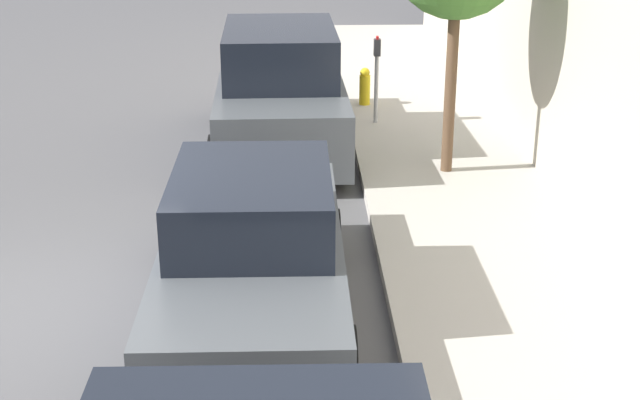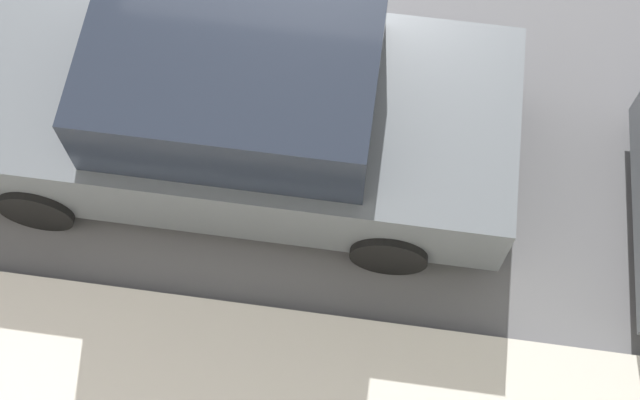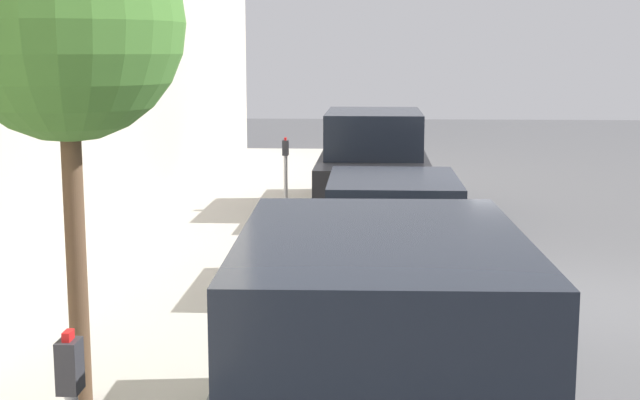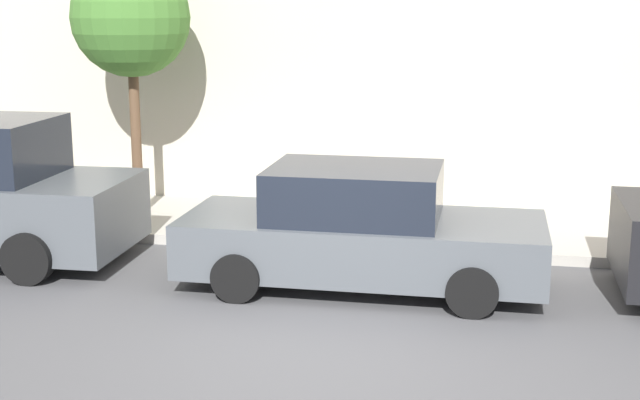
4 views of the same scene
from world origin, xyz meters
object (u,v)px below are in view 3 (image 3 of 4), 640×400
at_px(parked_sedan_second, 393,241).
at_px(street_tree, 65,25).
at_px(parked_suv_third, 380,398).
at_px(parking_meter_near, 286,165).
at_px(parked_suv_nearest, 373,167).

xyz_separation_m(parked_sedan_second, street_tree, (2.66, 4.05, 2.55)).
distance_m(parked_sedan_second, street_tree, 5.47).
bearing_deg(parked_suv_third, parked_sedan_second, -92.25).
relative_size(parked_sedan_second, parked_suv_third, 0.93).
distance_m(parked_suv_third, parking_meter_near, 11.15).
xyz_separation_m(parked_suv_third, parking_meter_near, (1.63, -11.03, 0.05)).
xyz_separation_m(parked_suv_nearest, street_tree, (2.44, 9.57, 2.34)).
height_order(parked_sedan_second, parking_meter_near, parked_sedan_second).
bearing_deg(parked_suv_nearest, parking_meter_near, 5.36).
bearing_deg(street_tree, parked_sedan_second, -123.36).
height_order(parked_suv_nearest, street_tree, street_tree).
relative_size(parked_suv_nearest, parking_meter_near, 3.57).
bearing_deg(street_tree, parking_meter_near, -94.95).
relative_size(parked_suv_nearest, street_tree, 1.18).
relative_size(parked_suv_nearest, parked_sedan_second, 1.07).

